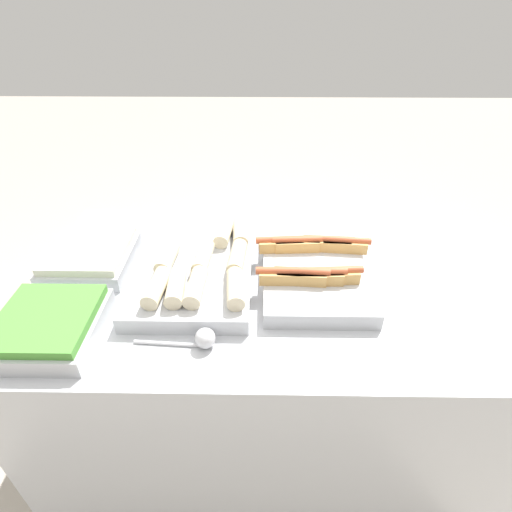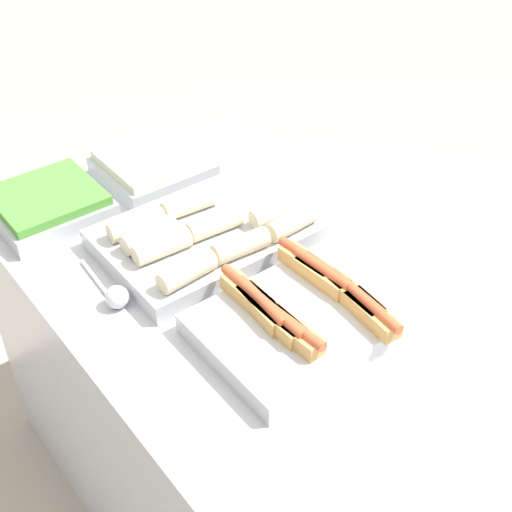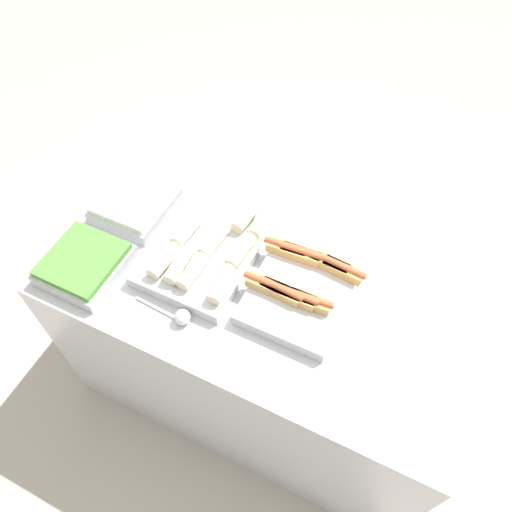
# 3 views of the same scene
# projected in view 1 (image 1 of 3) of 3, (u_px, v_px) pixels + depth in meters

# --- Properties ---
(ground_plane) EXTENTS (12.00, 12.00, 0.00)m
(ground_plane) POSITION_uv_depth(u_px,v_px,m) (266.00, 432.00, 1.75)
(ground_plane) COLOR #ADA393
(counter) EXTENTS (1.48, 0.87, 0.86)m
(counter) POSITION_uv_depth(u_px,v_px,m) (267.00, 367.00, 1.50)
(counter) COLOR #B7BABF
(counter) RESTS_ON ground_plane
(tray_hotdogs) EXTENTS (0.37, 0.46, 0.10)m
(tray_hotdogs) POSITION_uv_depth(u_px,v_px,m) (313.00, 268.00, 1.23)
(tray_hotdogs) COLOR #B7BABF
(tray_hotdogs) RESTS_ON counter
(tray_wraps) EXTENTS (0.35, 0.51, 0.10)m
(tray_wraps) POSITION_uv_depth(u_px,v_px,m) (197.00, 268.00, 1.23)
(tray_wraps) COLOR #B7BABF
(tray_wraps) RESTS_ON counter
(tray_side_front) EXTENTS (0.26, 0.27, 0.07)m
(tray_side_front) POSITION_uv_depth(u_px,v_px,m) (48.00, 326.00, 1.03)
(tray_side_front) COLOR #B7BABF
(tray_side_front) RESTS_ON counter
(tray_side_back) EXTENTS (0.26, 0.27, 0.07)m
(tray_side_back) POSITION_uv_depth(u_px,v_px,m) (91.00, 257.00, 1.28)
(tray_side_back) COLOR #B7BABF
(tray_side_back) RESTS_ON counter
(serving_spoon_near) EXTENTS (0.21, 0.05, 0.05)m
(serving_spoon_near) POSITION_uv_depth(u_px,v_px,m) (201.00, 339.00, 1.01)
(serving_spoon_near) COLOR silver
(serving_spoon_near) RESTS_ON counter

